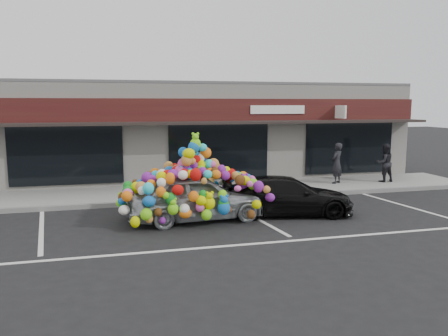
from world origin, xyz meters
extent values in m
plane|color=black|center=(0.00, 0.00, 0.00)|extent=(90.00, 90.00, 0.00)
cube|color=silver|center=(0.00, 8.50, 2.10)|extent=(24.00, 6.00, 4.20)
cube|color=#59595B|center=(0.00, 8.50, 4.25)|extent=(24.00, 6.00, 0.12)
cube|color=#370F11|center=(0.00, 5.42, 3.15)|extent=(24.00, 0.18, 0.90)
cube|color=black|center=(0.00, 4.90, 2.65)|extent=(24.00, 1.20, 0.10)
cube|color=white|center=(8.20, 4.95, 3.05)|extent=(0.08, 0.95, 0.55)
cube|color=white|center=(5.50, 5.30, 3.15)|extent=(2.40, 0.04, 0.35)
cube|color=black|center=(-3.00, 5.47, 1.45)|extent=(4.20, 0.12, 2.30)
cube|color=black|center=(3.00, 5.47, 1.45)|extent=(4.20, 0.12, 2.30)
cube|color=black|center=(9.00, 5.47, 1.45)|extent=(4.20, 0.12, 2.30)
cube|color=gray|center=(0.00, 4.00, 0.07)|extent=(26.00, 3.00, 0.15)
cube|color=slate|center=(0.00, 2.50, 0.07)|extent=(26.00, 0.18, 0.16)
cube|color=silver|center=(-3.20, 0.20, 0.00)|extent=(0.73, 4.37, 0.01)
cube|color=silver|center=(2.80, 0.20, 0.00)|extent=(0.73, 4.37, 0.01)
cube|color=silver|center=(8.20, 0.20, 0.00)|extent=(0.73, 4.37, 0.01)
cube|color=silver|center=(2.00, -2.30, 0.00)|extent=(14.00, 0.12, 0.01)
imported|color=#9EA1A8|center=(1.07, 0.25, 0.69)|extent=(1.92, 4.16, 1.38)
ellipsoid|color=red|center=(1.07, 0.25, 1.90)|extent=(1.34, 1.79, 1.04)
sphere|color=#DEE500|center=(2.49, 0.10, 1.01)|extent=(0.34, 0.34, 0.34)
sphere|color=blue|center=(1.67, -0.64, 0.55)|extent=(0.36, 0.36, 0.36)
sphere|color=#199E15|center=(0.27, 1.14, 0.60)|extent=(0.30, 0.30, 0.30)
sphere|color=pink|center=(1.07, 0.25, 2.37)|extent=(0.32, 0.32, 0.32)
sphere|color=red|center=(-0.14, 0.35, 1.02)|extent=(0.30, 0.30, 0.30)
imported|color=black|center=(3.90, 0.22, 0.59)|extent=(2.41, 4.28, 1.17)
imported|color=black|center=(7.61, 3.98, 0.98)|extent=(0.73, 0.67, 1.67)
imported|color=black|center=(9.72, 3.83, 0.95)|extent=(0.79, 0.62, 1.60)
camera|label=1|loc=(-1.17, -12.07, 3.38)|focal=35.00mm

